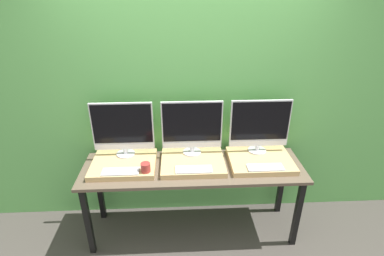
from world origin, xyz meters
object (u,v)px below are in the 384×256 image
monitor_center (192,127)px  keyboard_center (194,169)px  keyboard_right (265,167)px  mug (146,167)px  keyboard_left (121,171)px  monitor_right (260,125)px  monitor_left (123,128)px

monitor_center → keyboard_center: 0.40m
keyboard_center → keyboard_right: same height
mug → monitor_center: 0.56m
mug → keyboard_center: (0.42, -0.00, -0.03)m
monitor_center → keyboard_center: monitor_center is taller
keyboard_left → keyboard_center: 0.63m
keyboard_left → monitor_center: monitor_center is taller
monitor_right → monitor_left: bearing=180.0°
keyboard_center → keyboard_left: bearing=180.0°
monitor_left → monitor_center: bearing=0.0°
monitor_center → keyboard_center: size_ratio=1.74×
monitor_left → monitor_right: same height
monitor_left → keyboard_left: 0.40m
monitor_left → monitor_right: size_ratio=1.00×
keyboard_left → keyboard_center: size_ratio=1.00×
monitor_right → keyboard_center: bearing=-154.8°
monitor_left → keyboard_right: size_ratio=1.74×
mug → monitor_center: bearing=35.7°
monitor_center → monitor_right: size_ratio=1.00×
keyboard_left → monitor_right: bearing=13.3°
monitor_center → mug: bearing=-144.3°
monitor_right → keyboard_right: (0.00, -0.30, -0.27)m
keyboard_left → monitor_right: monitor_right is taller
monitor_center → keyboard_right: bearing=-25.2°
keyboard_center → monitor_right: bearing=25.2°
keyboard_left → keyboard_right: 1.27m
monitor_left → keyboard_center: 0.75m
keyboard_left → monitor_center: bearing=25.2°
monitor_left → monitor_right: 1.27m
monitor_left → keyboard_right: bearing=-13.3°
mug → monitor_right: bearing=15.9°
keyboard_center → keyboard_right: 0.63m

